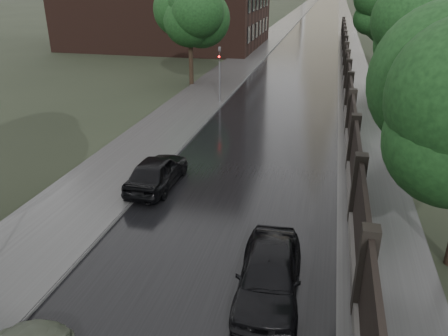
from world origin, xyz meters
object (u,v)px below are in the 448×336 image
tree_left_far (190,20)px  car_right_near (269,274)px  traffic_light (220,70)px  tree_right_c (382,18)px  hatchback_left (157,171)px  tree_right_b (411,44)px

tree_left_far → car_right_near: 27.22m
tree_left_far → traffic_light: size_ratio=1.85×
traffic_light → tree_right_c: bearing=51.8°
tree_right_c → hatchback_left: bearing=-111.0°
traffic_light → hatchback_left: bearing=-87.1°
tree_left_far → tree_right_c: size_ratio=1.05×
traffic_light → car_right_near: 20.93m
tree_left_far → traffic_light: bearing=-53.5°
tree_right_b → traffic_light: (-11.80, 2.99, -2.55)m
tree_right_b → hatchback_left: 16.13m
hatchback_left → car_right_near: car_right_near is taller
tree_right_c → traffic_light: bearing=-128.2°
tree_left_far → tree_right_c: (15.50, 10.00, -0.29)m
tree_right_b → hatchback_left: tree_right_b is taller
tree_right_b → traffic_light: 12.44m
traffic_light → car_right_near: traffic_light is taller
tree_right_b → traffic_light: tree_right_b is taller
car_right_near → tree_left_far: bearing=109.2°
tree_right_c → car_right_near: bearing=-98.8°
tree_left_far → traffic_light: tree_left_far is taller
tree_right_c → traffic_light: tree_right_c is taller
traffic_light → tree_right_b: bearing=-14.2°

